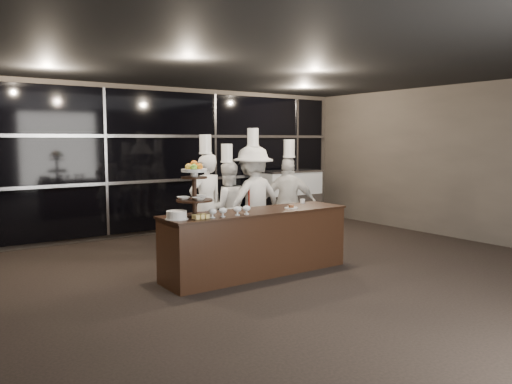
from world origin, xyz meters
TOP-DOWN VIEW (x-y plane):
  - room at (0.00, 0.00)m, footprint 10.00×10.00m
  - window_wall at (0.00, 4.94)m, footprint 8.60×0.10m
  - buffet_counter at (-0.23, 1.33)m, footprint 2.84×0.74m
  - display_stand at (-1.23, 1.33)m, footprint 0.48×0.48m
  - compotes at (-0.82, 1.11)m, footprint 0.64×0.11m
  - layer_cake at (-1.52, 1.28)m, footprint 0.30×0.30m
  - pastry_squares at (-1.23, 1.16)m, footprint 0.20×0.13m
  - small_plate at (0.32, 1.23)m, footprint 0.20×0.20m
  - chef_cup at (0.84, 1.58)m, footprint 0.08×0.08m
  - display_case at (2.78, 4.30)m, footprint 1.45×0.63m
  - chef_a at (-0.37, 2.55)m, footprint 0.67×0.48m
  - chef_b at (0.08, 2.62)m, footprint 0.89×0.77m
  - chef_c at (0.51, 2.49)m, footprint 1.21×0.73m
  - chef_d at (1.08, 2.22)m, footprint 0.98×0.94m

SIDE VIEW (x-z plane):
  - buffet_counter at x=-0.23m, z-range 0.01..0.93m
  - display_case at x=2.78m, z-range 0.07..1.31m
  - chef_b at x=0.08m, z-range -0.13..1.73m
  - chef_d at x=1.08m, z-range -0.13..1.80m
  - chef_a at x=-0.37m, z-range -0.12..1.89m
  - chef_c at x=0.51m, z-range -0.14..1.98m
  - small_plate at x=0.32m, z-range 0.91..0.96m
  - pastry_squares at x=-1.23m, z-range 0.92..0.97m
  - chef_cup at x=0.84m, z-range 0.92..0.99m
  - layer_cake at x=-1.52m, z-range 0.92..1.03m
  - compotes at x=-0.82m, z-range 0.94..1.06m
  - display_stand at x=-1.23m, z-range 0.97..1.71m
  - room at x=0.00m, z-range -3.50..6.50m
  - window_wall at x=0.00m, z-range 0.10..2.90m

